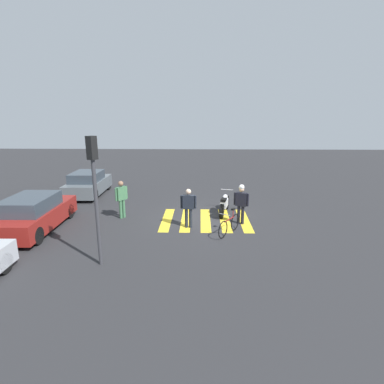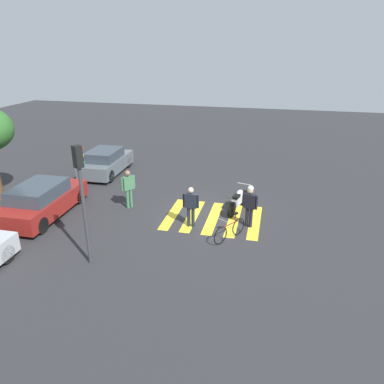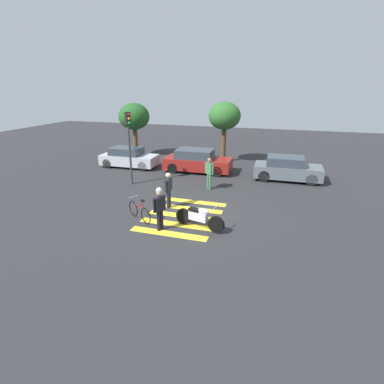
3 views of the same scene
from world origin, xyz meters
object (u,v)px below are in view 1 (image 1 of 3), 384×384
object	(u,v)px
police_motorcycle	(224,204)
officer_on_foot	(188,206)
leaning_bicycle	(229,225)
officer_by_motorcycle	(241,201)
car_grey_coupe	(88,184)
car_maroon_wagon	(34,214)
pedestrian_bystander	(122,197)
traffic_light_pole	(95,181)

from	to	relation	value
police_motorcycle	officer_on_foot	size ratio (longest dim) A/B	1.27
police_motorcycle	leaning_bicycle	bearing A→B (deg)	179.89
officer_by_motorcycle	car_grey_coupe	bearing A→B (deg)	60.96
leaning_bicycle	car_maroon_wagon	bearing A→B (deg)	88.55
car_maroon_wagon	police_motorcycle	bearing A→B (deg)	-73.09
pedestrian_bystander	car_maroon_wagon	xyz separation A→B (m)	(-1.67, 3.32, -0.32)
leaning_bicycle	pedestrian_bystander	bearing A→B (deg)	68.99
police_motorcycle	car_maroon_wagon	size ratio (longest dim) A/B	0.49
car_maroon_wagon	car_grey_coupe	size ratio (longest dim) A/B	1.12
officer_by_motorcycle	pedestrian_bystander	distance (m)	5.54
traffic_light_pole	officer_by_motorcycle	bearing A→B (deg)	-52.03
leaning_bicycle	traffic_light_pole	world-z (taller)	traffic_light_pole
officer_on_foot	car_maroon_wagon	size ratio (longest dim) A/B	0.38
police_motorcycle	car_maroon_wagon	xyz separation A→B (m)	(-2.50, 8.21, 0.25)
officer_by_motorcycle	car_grey_coupe	distance (m)	9.86
officer_on_foot	traffic_light_pole	xyz separation A→B (m)	(-3.41, 2.73, 1.81)
officer_on_foot	leaning_bicycle	bearing A→B (deg)	-112.26
leaning_bicycle	traffic_light_pole	size ratio (longest dim) A/B	0.36
leaning_bicycle	police_motorcycle	bearing A→B (deg)	-0.11
leaning_bicycle	car_maroon_wagon	size ratio (longest dim) A/B	0.33
officer_on_foot	pedestrian_bystander	world-z (taller)	pedestrian_bystander
police_motorcycle	car_grey_coupe	distance (m)	8.67
police_motorcycle	officer_by_motorcycle	size ratio (longest dim) A/B	1.21
pedestrian_bystander	car_grey_coupe	bearing A→B (deg)	36.98
officer_by_motorcycle	leaning_bicycle	bearing A→B (deg)	153.32
officer_on_foot	traffic_light_pole	distance (m)	4.73
pedestrian_bystander	car_maroon_wagon	size ratio (longest dim) A/B	0.40
leaning_bicycle	car_grey_coupe	world-z (taller)	car_grey_coupe
officer_on_foot	traffic_light_pole	bearing A→B (deg)	141.27
officer_by_motorcycle	car_grey_coupe	xyz separation A→B (m)	(4.78, 8.62, -0.35)
leaning_bicycle	car_grey_coupe	distance (m)	10.01
officer_by_motorcycle	car_maroon_wagon	world-z (taller)	officer_by_motorcycle
car_grey_coupe	police_motorcycle	bearing A→B (deg)	-112.47
officer_on_foot	pedestrian_bystander	bearing A→B (deg)	69.66
car_grey_coupe	traffic_light_pole	world-z (taller)	traffic_light_pole
officer_on_foot	traffic_light_pole	world-z (taller)	traffic_light_pole
leaning_bicycle	car_maroon_wagon	xyz separation A→B (m)	(0.21, 8.20, 0.33)
police_motorcycle	officer_by_motorcycle	world-z (taller)	officer_by_motorcycle
officer_by_motorcycle	officer_on_foot	bearing A→B (deg)	102.97
officer_on_foot	car_grey_coupe	xyz separation A→B (m)	(5.32, 6.30, -0.29)
traffic_light_pole	pedestrian_bystander	bearing A→B (deg)	5.63
car_maroon_wagon	traffic_light_pole	world-z (taller)	traffic_light_pole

